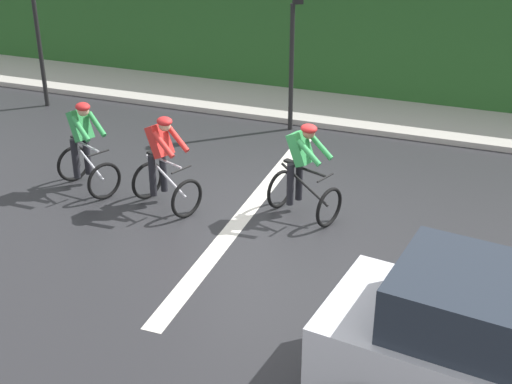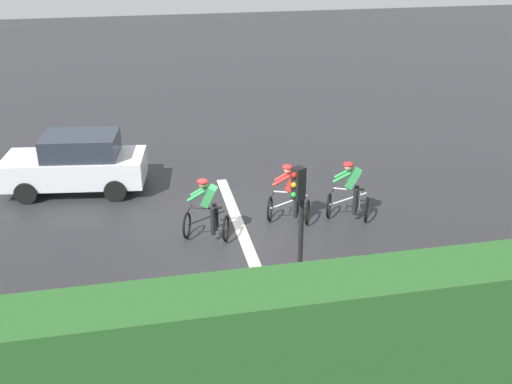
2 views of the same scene
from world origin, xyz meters
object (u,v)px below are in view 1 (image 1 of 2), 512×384
Objects in this scene: cyclist_second at (164,164)px; traffic_light_near_crossing at (295,27)px; car_white at (508,357)px; cyclist_mid at (303,172)px; traffic_light_far_junction at (37,11)px; cyclist_lead at (85,148)px.

cyclist_second is 4.54m from traffic_light_near_crossing.
cyclist_mid is at bearing 41.70° from car_white.
car_white is at bearing -123.48° from traffic_light_far_junction.
cyclist_lead is at bearing -137.32° from traffic_light_far_junction.
car_white is at bearing -147.84° from traffic_light_near_crossing.
traffic_light_near_crossing reaches higher than cyclist_lead.
cyclist_mid is (0.49, -2.29, 0.00)m from cyclist_second.
traffic_light_far_junction is at bearing 42.68° from cyclist_lead.
cyclist_lead is 3.93m from cyclist_mid.
cyclist_mid is at bearing -113.85° from traffic_light_far_junction.
traffic_light_far_junction reaches higher than cyclist_lead.
traffic_light_far_junction is at bearing 95.33° from traffic_light_near_crossing.
cyclist_second is at bearing 167.04° from traffic_light_near_crossing.
cyclist_second is 0.39× the size of car_white.
car_white is (-3.32, -5.69, 0.08)m from cyclist_second.
car_white reaches higher than cyclist_lead.
traffic_light_near_crossing is 1.00× the size of traffic_light_far_junction.
car_white is at bearing -120.27° from cyclist_second.
cyclist_lead is at bearing 95.09° from cyclist_mid.
traffic_light_near_crossing is (7.52, 4.73, 1.35)m from car_white.
traffic_light_far_junction is at bearing 56.52° from car_white.
cyclist_second is at bearing 102.15° from cyclist_mid.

